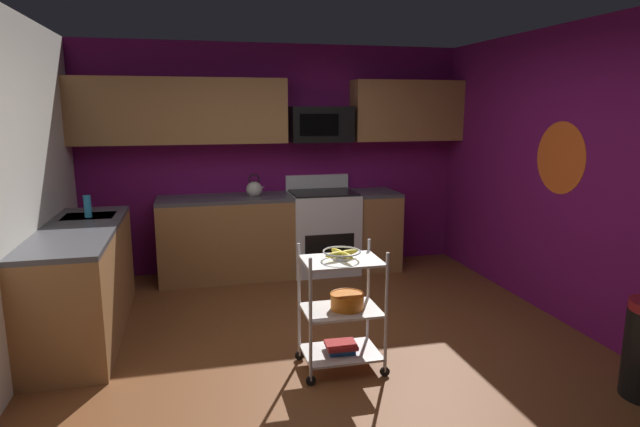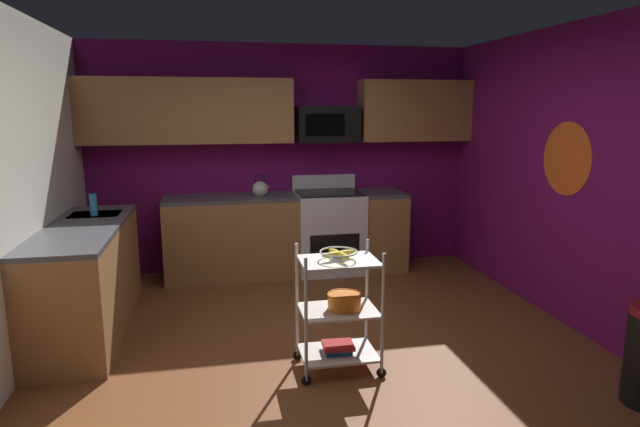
% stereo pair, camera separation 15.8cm
% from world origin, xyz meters
% --- Properties ---
extents(floor, '(4.40, 4.80, 0.04)m').
position_xyz_m(floor, '(0.00, 0.00, -0.02)').
color(floor, brown).
rests_on(floor, ground).
extents(wall_back, '(4.52, 0.06, 2.60)m').
position_xyz_m(wall_back, '(0.00, 2.43, 1.30)').
color(wall_back, '#6B1156').
rests_on(wall_back, ground).
extents(wall_right, '(0.06, 4.80, 2.60)m').
position_xyz_m(wall_right, '(2.23, 0.00, 1.30)').
color(wall_right, '#6B1156').
rests_on(wall_right, ground).
extents(wall_flower_decal, '(0.00, 0.64, 0.64)m').
position_xyz_m(wall_flower_decal, '(2.20, 0.31, 1.45)').
color(wall_flower_decal, '#E5591E').
extents(counter_run, '(3.57, 2.51, 0.92)m').
position_xyz_m(counter_run, '(-0.79, 1.58, 0.46)').
color(counter_run, '#9E6B3D').
rests_on(counter_run, ground).
extents(oven_range, '(0.76, 0.65, 1.10)m').
position_xyz_m(oven_range, '(0.48, 2.10, 0.48)').
color(oven_range, white).
rests_on(oven_range, ground).
extents(upper_cabinets, '(4.40, 0.33, 0.70)m').
position_xyz_m(upper_cabinets, '(-0.11, 2.23, 1.85)').
color(upper_cabinets, '#9E6B3D').
extents(microwave, '(0.70, 0.39, 0.40)m').
position_xyz_m(microwave, '(0.48, 2.21, 1.70)').
color(microwave, black).
extents(rolling_cart, '(0.61, 0.41, 0.91)m').
position_xyz_m(rolling_cart, '(0.03, -0.26, 0.45)').
color(rolling_cart, silver).
rests_on(rolling_cart, ground).
extents(fruit_bowl, '(0.27, 0.27, 0.07)m').
position_xyz_m(fruit_bowl, '(0.03, -0.26, 0.88)').
color(fruit_bowl, silver).
rests_on(fruit_bowl, rolling_cart).
extents(mixing_bowl_large, '(0.25, 0.25, 0.11)m').
position_xyz_m(mixing_bowl_large, '(0.08, -0.26, 0.52)').
color(mixing_bowl_large, orange).
rests_on(mixing_bowl_large, rolling_cart).
extents(book_stack, '(0.23, 0.20, 0.06)m').
position_xyz_m(book_stack, '(0.03, -0.26, 0.16)').
color(book_stack, '#1E4C8C').
rests_on(book_stack, rolling_cart).
extents(kettle, '(0.21, 0.18, 0.26)m').
position_xyz_m(kettle, '(-0.30, 2.10, 1.00)').
color(kettle, beige).
rests_on(kettle, counter_run).
extents(dish_soap_bottle, '(0.06, 0.06, 0.20)m').
position_xyz_m(dish_soap_bottle, '(-1.89, 1.28, 1.02)').
color(dish_soap_bottle, '#2D8CBF').
rests_on(dish_soap_bottle, counter_run).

